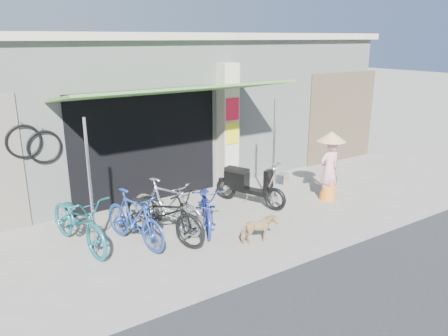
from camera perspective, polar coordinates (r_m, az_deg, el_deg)
ground at (r=8.60m, az=4.83°, el=-7.79°), size 80.00×80.00×0.00m
bicycle_shop at (r=12.35m, az=-9.87°, el=8.44°), size 12.30×5.30×3.66m
shop_pillar at (r=10.51m, az=0.43°, el=5.41°), size 0.42×0.44×3.00m
awning at (r=8.77m, az=-6.19°, el=9.77°), size 4.60×1.88×2.72m
neighbour_right at (r=13.37m, az=15.10°, el=6.41°), size 2.60×0.06×2.60m
bike_teal at (r=8.04m, az=-18.44°, el=-6.54°), size 1.00×2.01×1.01m
bike_blue at (r=7.90m, az=-11.64°, el=-6.46°), size 0.85×1.72×0.99m
bike_black at (r=8.02m, az=-7.94°, el=-5.81°), size 1.32×2.06×1.02m
bike_silver at (r=8.33m, az=-7.50°, el=-4.91°), size 1.12×1.75×1.02m
bike_navy at (r=8.45m, az=-2.26°, el=-4.87°), size 1.31×1.80×0.90m
street_dog at (r=7.89m, az=4.54°, el=-8.01°), size 0.67×0.40×0.53m
moped at (r=9.60m, az=3.16°, el=-2.19°), size 0.85×1.68×1.00m
nun at (r=10.06m, az=13.61°, el=0.29°), size 0.64×0.64×1.58m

